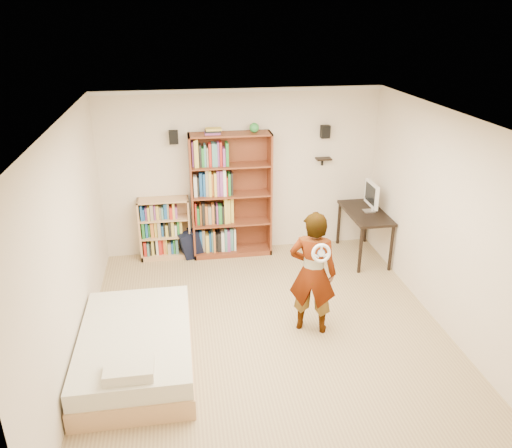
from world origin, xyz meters
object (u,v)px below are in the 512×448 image
Objects in this scene: person at (313,273)px; low_bookshelf at (165,229)px; computer_desk at (364,234)px; daybed at (136,344)px; tall_bookshelf at (231,196)px.

low_bookshelf is at bearing -29.54° from person.
person is (-1.38, -1.87, 0.41)m from computer_desk.
computer_desk reaches higher than daybed.
computer_desk is at bearing -11.84° from tall_bookshelf.
low_bookshelf reaches higher than computer_desk.
computer_desk is 2.36m from person.
computer_desk is 0.61× the size of daybed.
tall_bookshelf reaches higher than computer_desk.
tall_bookshelf is 1.21m from low_bookshelf.
low_bookshelf reaches higher than daybed.
computer_desk is (3.22, -0.48, -0.11)m from low_bookshelf.
low_bookshelf is 0.53× the size of daybed.
computer_desk is at bearing 32.66° from daybed.
person is (2.16, 0.40, 0.52)m from daybed.
computer_desk is 0.72× the size of person.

